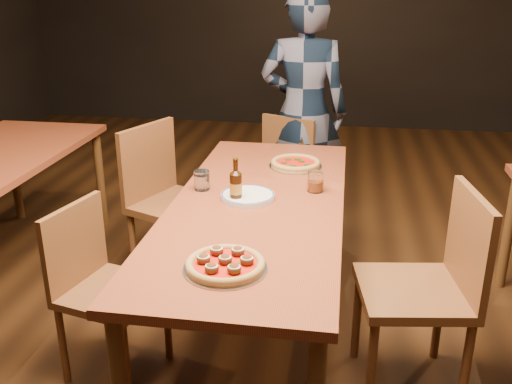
# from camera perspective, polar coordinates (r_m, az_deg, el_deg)

# --- Properties ---
(ground) EXTENTS (9.00, 9.00, 0.00)m
(ground) POSITION_cam_1_polar(r_m,az_deg,el_deg) (3.04, 0.15, -14.23)
(ground) COLOR black
(table_main) EXTENTS (0.80, 2.00, 0.75)m
(table_main) POSITION_cam_1_polar(r_m,az_deg,el_deg) (2.71, 0.17, -2.42)
(table_main) COLOR maroon
(table_main) RESTS_ON ground
(chair_main_nw) EXTENTS (0.48, 0.48, 0.85)m
(chair_main_nw) POSITION_cam_1_polar(r_m,az_deg,el_deg) (2.68, -14.17, -9.56)
(chair_main_nw) COLOR #573F17
(chair_main_nw) RESTS_ON ground
(chair_main_sw) EXTENTS (0.60, 0.60, 0.98)m
(chair_main_sw) POSITION_cam_1_polar(r_m,az_deg,el_deg) (3.38, -7.80, -1.20)
(chair_main_sw) COLOR #573F17
(chair_main_sw) RESTS_ON ground
(chair_main_e) EXTENTS (0.51, 0.51, 0.97)m
(chair_main_e) POSITION_cam_1_polar(r_m,az_deg,el_deg) (2.57, 15.44, -9.42)
(chair_main_e) COLOR #573F17
(chair_main_e) RESTS_ON ground
(chair_end) EXTENTS (0.53, 0.53, 0.87)m
(chair_end) POSITION_cam_1_polar(r_m,az_deg,el_deg) (3.94, 1.83, 1.35)
(chair_end) COLOR #573F17
(chair_end) RESTS_ON ground
(pizza_meatball) EXTENTS (0.31, 0.31, 0.06)m
(pizza_meatball) POSITION_cam_1_polar(r_m,az_deg,el_deg) (2.08, -3.09, -7.20)
(pizza_meatball) COLOR #B7B7BF
(pizza_meatball) RESTS_ON table_main
(pizza_margherita) EXTENTS (0.29, 0.29, 0.04)m
(pizza_margherita) POSITION_cam_1_polar(r_m,az_deg,el_deg) (3.19, 3.97, 2.88)
(pizza_margherita) COLOR #B7B7BF
(pizza_margherita) RESTS_ON table_main
(plate_stack) EXTENTS (0.26, 0.26, 0.02)m
(plate_stack) POSITION_cam_1_polar(r_m,az_deg,el_deg) (2.72, -0.83, -0.44)
(plate_stack) COLOR white
(plate_stack) RESTS_ON table_main
(beer_bottle) EXTENTS (0.06, 0.06, 0.21)m
(beer_bottle) POSITION_cam_1_polar(r_m,az_deg,el_deg) (2.66, -2.03, 0.51)
(beer_bottle) COLOR black
(beer_bottle) RESTS_ON table_main
(water_glass) EXTENTS (0.08, 0.08, 0.10)m
(water_glass) POSITION_cam_1_polar(r_m,az_deg,el_deg) (2.84, -5.44, 1.18)
(water_glass) COLOR white
(water_glass) RESTS_ON table_main
(amber_glass) EXTENTS (0.08, 0.08, 0.10)m
(amber_glass) POSITION_cam_1_polar(r_m,az_deg,el_deg) (2.82, 5.97, 1.03)
(amber_glass) COLOR #AD4D13
(amber_glass) RESTS_ON table_main
(diner) EXTENTS (0.63, 0.42, 1.70)m
(diner) POSITION_cam_1_polar(r_m,az_deg,el_deg) (4.05, 4.78, 7.95)
(diner) COLOR black
(diner) RESTS_ON ground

